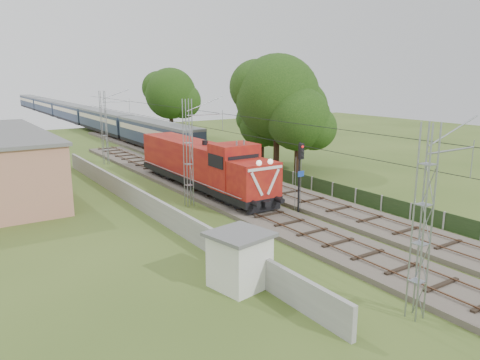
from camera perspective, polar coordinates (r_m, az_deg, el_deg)
ground at (r=28.06m, az=10.89°, el=-7.77°), size 140.00×140.00×0.00m
track_main at (r=33.08m, az=2.45°, el=-4.02°), size 4.20×70.00×0.45m
track_side at (r=46.27m, az=-1.92°, el=0.86°), size 4.20×80.00×0.45m
catenary at (r=34.87m, az=-6.27°, el=3.31°), size 3.31×70.00×8.00m
boundary_wall at (r=34.15m, az=-11.44°, el=-2.74°), size 0.25×40.00×1.50m
fence at (r=35.46m, az=16.89°, el=-2.72°), size 0.12×32.00×1.20m
locomotive at (r=39.42m, az=-4.61°, el=1.94°), size 3.18×18.16×4.61m
coach_rake at (r=100.66m, az=-19.88°, el=7.84°), size 2.84×105.97×3.28m
signal_post at (r=33.25m, az=7.37°, el=1.84°), size 0.56×0.44×5.08m
relay_hut at (r=22.00m, az=-0.05°, el=-9.66°), size 3.00×3.00×2.65m
tree_a at (r=46.76m, az=7.22°, el=7.32°), size 6.64×6.33×8.61m
tree_b at (r=48.91m, az=4.69°, el=9.98°), size 9.13×8.70×11.84m
tree_c at (r=51.92m, az=2.76°, el=6.76°), size 5.33×5.07×6.90m
tree_d at (r=74.74m, az=-8.39°, el=10.32°), size 8.29×7.90×10.75m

